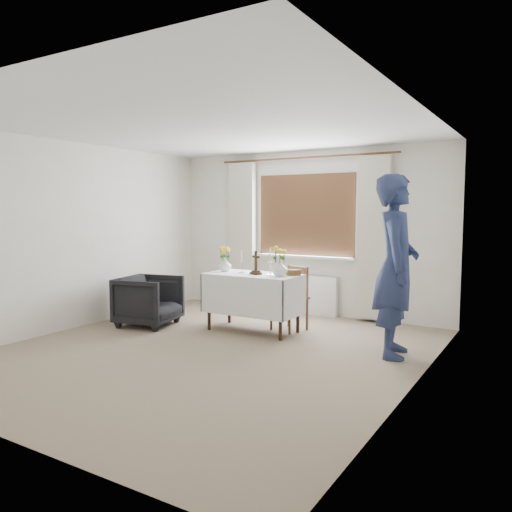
{
  "coord_description": "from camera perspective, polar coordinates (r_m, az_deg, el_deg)",
  "views": [
    {
      "loc": [
        3.3,
        -4.46,
        1.59
      ],
      "look_at": [
        0.08,
        0.86,
        1.02
      ],
      "focal_mm": 35.0,
      "sensor_mm": 36.0,
      "label": 1
    }
  ],
  "objects": [
    {
      "name": "ground",
      "position": [
        5.77,
        -5.25,
        -10.78
      ],
      "size": [
        5.0,
        5.0,
        0.0
      ],
      "primitive_type": "plane",
      "color": "gray",
      "rests_on": "ground"
    },
    {
      "name": "altar_table",
      "position": [
        6.59,
        -0.35,
        -5.34
      ],
      "size": [
        1.24,
        0.64,
        0.76
      ],
      "primitive_type": "cube",
      "color": "white",
      "rests_on": "ground"
    },
    {
      "name": "wooden_chair",
      "position": [
        6.65,
        3.82,
        -4.87
      ],
      "size": [
        0.49,
        0.49,
        0.85
      ],
      "primitive_type": null,
      "rotation": [
        0.0,
        0.0,
        -0.28
      ],
      "color": "brown",
      "rests_on": "ground"
    },
    {
      "name": "armchair",
      "position": [
        7.08,
        -12.15,
        -5.01
      ],
      "size": [
        0.89,
        0.88,
        0.69
      ],
      "primitive_type": "imported",
      "rotation": [
        0.0,
        0.0,
        1.77
      ],
      "color": "black",
      "rests_on": "ground"
    },
    {
      "name": "person",
      "position": [
        5.61,
        15.69,
        -1.1
      ],
      "size": [
        0.63,
        0.81,
        1.98
      ],
      "primitive_type": "imported",
      "rotation": [
        0.0,
        0.0,
        1.8
      ],
      "color": "navy",
      "rests_on": "ground"
    },
    {
      "name": "radiator",
      "position": [
        7.74,
        5.44,
        -4.38
      ],
      "size": [
        1.1,
        0.1,
        0.6
      ],
      "primitive_type": "cube",
      "color": "silver",
      "rests_on": "ground"
    },
    {
      "name": "wooden_cross",
      "position": [
        6.45,
        -0.02,
        -0.77
      ],
      "size": [
        0.17,
        0.15,
        0.31
      ],
      "primitive_type": null,
      "rotation": [
        0.0,
        0.0,
        -0.42
      ],
      "color": "black",
      "rests_on": "altar_table"
    },
    {
      "name": "candlestick_left",
      "position": [
        6.59,
        -1.67,
        -0.65
      ],
      "size": [
        0.09,
        0.09,
        0.31
      ],
      "primitive_type": null,
      "rotation": [
        0.0,
        0.0,
        -0.03
      ],
      "color": "white",
      "rests_on": "altar_table"
    },
    {
      "name": "candlestick_right",
      "position": [
        6.38,
        1.65,
        -0.66
      ],
      "size": [
        0.12,
        0.12,
        0.35
      ],
      "primitive_type": null,
      "rotation": [
        0.0,
        0.0,
        0.25
      ],
      "color": "white",
      "rests_on": "altar_table"
    },
    {
      "name": "flower_vase_left",
      "position": [
        6.81,
        -3.55,
        -1.01
      ],
      "size": [
        0.19,
        0.19,
        0.18
      ],
      "primitive_type": "imported",
      "rotation": [
        0.0,
        0.0,
        0.15
      ],
      "color": "silver",
      "rests_on": "altar_table"
    },
    {
      "name": "flower_vase_right",
      "position": [
        6.3,
        2.73,
        -1.41
      ],
      "size": [
        0.25,
        0.25,
        0.2
      ],
      "primitive_type": "imported",
      "rotation": [
        0.0,
        0.0,
        -0.35
      ],
      "color": "silver",
      "rests_on": "altar_table"
    },
    {
      "name": "wicker_basket",
      "position": [
        6.42,
        4.3,
        -1.86
      ],
      "size": [
        0.22,
        0.22,
        0.08
      ],
      "primitive_type": "cylinder",
      "rotation": [
        0.0,
        0.0,
        0.12
      ],
      "color": "brown",
      "rests_on": "altar_table"
    }
  ]
}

